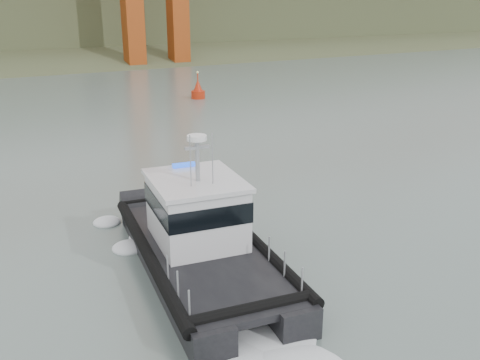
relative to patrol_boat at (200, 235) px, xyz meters
name	(u,v)px	position (x,y,z in m)	size (l,w,h in m)	color
ground	(348,308)	(3.34, -5.48, -1.48)	(400.00, 400.00, 0.00)	#576861
patrol_boat	(200,235)	(0.00, 0.00, 0.00)	(6.04, 12.68, 5.92)	black
nav_buoy	(198,91)	(17.46, 36.95, -0.62)	(1.57, 1.57, 3.27)	#AB230B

